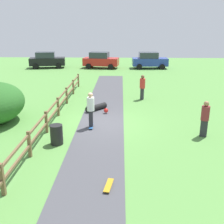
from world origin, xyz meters
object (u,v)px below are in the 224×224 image
skater_riding (91,108)px  skater_fallen (97,108)px  bystander_red (142,86)px  parked_car_red (101,60)px  trash_bin (57,135)px  skateboard_loose (109,185)px  bystander_maroon (205,117)px  parked_car_blue (150,60)px  parked_car_black (47,60)px

skater_riding → skater_fallen: skater_riding is taller
bystander_red → parked_car_red: parked_car_red is taller
skater_riding → trash_bin: bearing=-122.8°
skateboard_loose → bystander_red: size_ratio=0.47×
skateboard_loose → parked_car_red: 25.33m
skater_riding → bystander_red: size_ratio=1.06×
skater_fallen → bystander_maroon: (5.41, -3.79, 0.76)m
skateboard_loose → bystander_maroon: bearing=45.7°
bystander_maroon → trash_bin: bearing=-170.7°
parked_car_blue → bystander_maroon: bearing=-88.5°
skater_fallen → parked_car_blue: parked_car_blue is taller
trash_bin → parked_car_red: bearing=89.1°
trash_bin → parked_car_blue: 22.78m
trash_bin → parked_car_blue: size_ratio=0.21×
trash_bin → skateboard_loose: (2.46, -3.31, -0.36)m
trash_bin → bystander_red: size_ratio=0.51×
trash_bin → bystander_maroon: size_ratio=0.52×
parked_car_blue → parked_car_red: bearing=179.9°
bystander_red → parked_car_red: 14.81m
trash_bin → parked_car_red: parked_car_red is taller
skater_riding → bystander_maroon: size_ratio=1.06×
skater_fallen → parked_car_red: 17.06m
skater_riding → parked_car_blue: parked_car_blue is taller
parked_car_blue → parked_car_red: (-5.90, 0.01, 0.00)m
parked_car_red → parked_car_black: bearing=-179.9°
trash_bin → skater_fallen: 5.10m
skater_fallen → parked_car_black: (-7.57, 16.99, 0.76)m
bystander_red → skateboard_loose: bearing=-99.7°
skateboard_loose → bystander_maroon: bystander_maroon is taller
bystander_maroon → parked_car_blue: bearing=91.5°
parked_car_black → skater_riding: bearing=-69.3°
skater_fallen → skateboard_loose: bearing=-82.4°
parked_car_black → skater_fallen: bearing=-66.0°
bystander_maroon → parked_car_blue: 20.80m
skateboard_loose → skater_fallen: bearing=97.6°
skater_riding → parked_car_red: bearing=92.8°
trash_bin → skater_riding: bearing=57.2°
trash_bin → bystander_maroon: (6.79, 1.11, 0.51)m
parked_car_red → skateboard_loose: bearing=-85.2°
bystander_maroon → parked_car_red: parked_car_red is taller
bystander_maroon → parked_car_blue: (-0.54, 20.79, -0.00)m
skater_riding → bystander_red: 6.38m
bystander_maroon → parked_car_red: size_ratio=0.40×
parked_car_blue → trash_bin: bearing=-105.9°
trash_bin → parked_car_black: parked_car_black is taller
parked_car_blue → parked_car_red: same height
skateboard_loose → parked_car_red: parked_car_red is taller
skateboard_loose → parked_car_red: (-2.12, 25.23, 0.87)m
trash_bin → bystander_maroon: 6.90m
skater_fallen → bystander_maroon: size_ratio=0.81×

